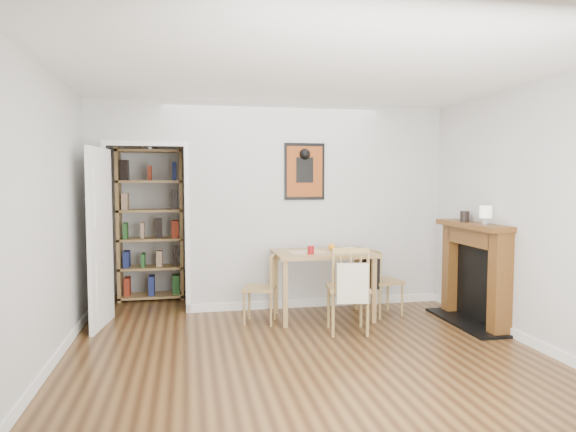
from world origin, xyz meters
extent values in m
plane|color=brown|center=(0.00, 0.00, 0.00)|extent=(5.20, 5.20, 0.00)
plane|color=#BABAB8|center=(0.00, 2.60, 1.30)|extent=(4.50, 0.00, 4.50)
plane|color=#BABAB8|center=(0.00, -2.60, 1.30)|extent=(4.50, 0.00, 4.50)
plane|color=#BABAB8|center=(-2.25, 0.00, 1.30)|extent=(0.00, 5.20, 5.20)
plane|color=#BABAB8|center=(2.25, 0.00, 1.30)|extent=(0.00, 5.20, 5.20)
plane|color=white|center=(0.00, 0.00, 2.60)|extent=(5.20, 5.20, 0.00)
cube|color=#BABAB8|center=(0.57, 1.40, 1.30)|extent=(3.35, 0.10, 2.60)
cube|color=#BABAB8|center=(-2.12, 1.40, 1.30)|extent=(0.25, 0.10, 2.60)
cube|color=#BABAB8|center=(-1.55, 1.40, 2.33)|extent=(0.90, 0.10, 0.55)
cube|color=white|center=(-2.03, 1.40, 1.02)|extent=(0.06, 0.14, 2.05)
cube|color=white|center=(-1.07, 1.40, 1.02)|extent=(0.06, 0.14, 2.05)
cube|color=white|center=(0.57, 1.34, 0.05)|extent=(3.35, 0.02, 0.10)
cube|color=white|center=(-2.24, -0.60, 0.05)|extent=(0.02, 4.00, 0.10)
cube|color=white|center=(2.24, -0.60, 0.05)|extent=(0.02, 4.00, 0.10)
cube|color=white|center=(-2.02, 0.93, 1.00)|extent=(0.15, 0.80, 2.00)
cube|color=black|center=(0.40, 1.33, 1.75)|extent=(0.52, 0.02, 0.72)
cube|color=maroon|center=(0.40, 1.32, 1.75)|extent=(0.46, 0.00, 0.64)
cube|color=olive|center=(0.51, 0.80, 0.77)|extent=(1.17, 0.74, 0.04)
cube|color=olive|center=(-0.01, 0.49, 0.38)|extent=(0.05, 0.05, 0.75)
cube|color=olive|center=(1.03, 0.49, 0.38)|extent=(0.05, 0.05, 0.75)
cube|color=olive|center=(-0.01, 1.10, 0.38)|extent=(0.05, 0.05, 0.75)
cube|color=olive|center=(1.03, 1.10, 0.38)|extent=(0.05, 0.05, 0.75)
cube|color=black|center=(1.07, 0.76, 0.57)|extent=(0.15, 0.34, 0.42)
cube|color=#BAB29A|center=(0.58, -0.05, 0.59)|extent=(0.33, 0.15, 0.41)
cube|color=olive|center=(-1.98, 2.21, 1.04)|extent=(0.04, 0.35, 2.08)
cube|color=olive|center=(-1.15, 2.21, 1.04)|extent=(0.04, 0.35, 2.08)
cube|color=olive|center=(-1.57, 2.21, 0.04)|extent=(0.88, 0.35, 0.03)
cube|color=olive|center=(-1.57, 2.21, 0.83)|extent=(0.88, 0.35, 0.03)
cube|color=olive|center=(-1.57, 2.21, 2.04)|extent=(0.88, 0.35, 0.03)
cube|color=maroon|center=(-1.57, 2.21, 1.04)|extent=(0.77, 0.28, 0.28)
cube|color=brown|center=(2.15, -0.24, 0.55)|extent=(0.20, 0.16, 1.10)
cube|color=brown|center=(2.15, 0.74, 0.55)|extent=(0.20, 0.16, 1.10)
cube|color=brown|center=(2.12, 0.25, 1.13)|extent=(0.30, 1.21, 0.06)
cube|color=brown|center=(2.15, 0.25, 1.00)|extent=(0.20, 0.85, 0.20)
cube|color=black|center=(2.21, 0.25, 0.45)|extent=(0.08, 0.81, 0.88)
cube|color=black|center=(2.09, 0.25, 0.01)|extent=(0.45, 1.25, 0.03)
cylinder|color=maroon|center=(0.32, 0.64, 0.84)|extent=(0.07, 0.07, 0.10)
sphere|color=orange|center=(0.64, 0.91, 0.84)|extent=(0.08, 0.08, 0.08)
cube|color=#C1B59F|center=(0.31, 0.80, 0.80)|extent=(0.44, 0.35, 0.00)
cube|color=white|center=(0.82, 0.88, 0.80)|extent=(0.35, 0.28, 0.02)
cylinder|color=silver|center=(2.08, -0.06, 1.20)|extent=(0.07, 0.07, 0.08)
cylinder|color=#F5ECCC|center=(2.08, -0.06, 1.30)|extent=(0.13, 0.13, 0.13)
cylinder|color=black|center=(2.08, 0.37, 1.22)|extent=(0.10, 0.10, 0.12)
cylinder|color=black|center=(2.18, 0.51, 1.21)|extent=(0.08, 0.08, 0.10)
camera|label=1|loc=(-1.07, -5.03, 1.64)|focal=32.00mm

